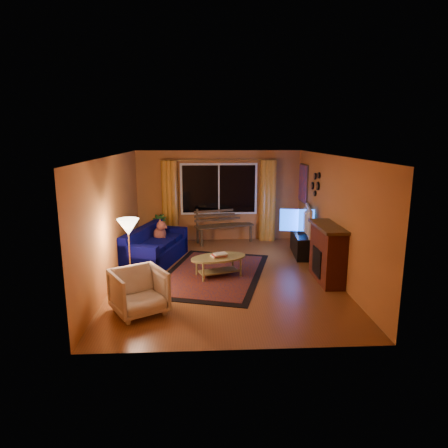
{
  "coord_description": "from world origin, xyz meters",
  "views": [
    {
      "loc": [
        -0.44,
        -7.98,
        2.89
      ],
      "look_at": [
        0.0,
        0.3,
        1.05
      ],
      "focal_mm": 32.0,
      "sensor_mm": 36.0,
      "label": 1
    }
  ],
  "objects_px": {
    "bench": "(224,234)",
    "armchair": "(139,289)",
    "sofa": "(156,246)",
    "floor_lamp": "(130,257)",
    "tv_console": "(302,244)",
    "coffee_table": "(219,267)"
  },
  "relations": [
    {
      "from": "tv_console",
      "to": "bench",
      "type": "bearing_deg",
      "value": 150.92
    },
    {
      "from": "bench",
      "to": "sofa",
      "type": "xyz_separation_m",
      "value": [
        -1.68,
        -1.69,
        0.17
      ]
    },
    {
      "from": "armchair",
      "to": "coffee_table",
      "type": "xyz_separation_m",
      "value": [
        1.39,
        1.69,
        -0.2
      ]
    },
    {
      "from": "armchair",
      "to": "coffee_table",
      "type": "height_order",
      "value": "armchair"
    },
    {
      "from": "armchair",
      "to": "floor_lamp",
      "type": "height_order",
      "value": "floor_lamp"
    },
    {
      "from": "coffee_table",
      "to": "sofa",
      "type": "bearing_deg",
      "value": 143.85
    },
    {
      "from": "sofa",
      "to": "coffee_table",
      "type": "height_order",
      "value": "sofa"
    },
    {
      "from": "bench",
      "to": "sofa",
      "type": "height_order",
      "value": "sofa"
    },
    {
      "from": "bench",
      "to": "floor_lamp",
      "type": "distance_m",
      "value": 4.04
    },
    {
      "from": "bench",
      "to": "coffee_table",
      "type": "bearing_deg",
      "value": -113.3
    },
    {
      "from": "floor_lamp",
      "to": "tv_console",
      "type": "xyz_separation_m",
      "value": [
        3.81,
        2.24,
        -0.44
      ]
    },
    {
      "from": "coffee_table",
      "to": "tv_console",
      "type": "xyz_separation_m",
      "value": [
        2.13,
        1.46,
        0.05
      ]
    },
    {
      "from": "coffee_table",
      "to": "tv_console",
      "type": "relative_size",
      "value": 0.93
    },
    {
      "from": "sofa",
      "to": "floor_lamp",
      "type": "bearing_deg",
      "value": -81.57
    },
    {
      "from": "bench",
      "to": "floor_lamp",
      "type": "height_order",
      "value": "floor_lamp"
    },
    {
      "from": "sofa",
      "to": "floor_lamp",
      "type": "height_order",
      "value": "floor_lamp"
    },
    {
      "from": "armchair",
      "to": "tv_console",
      "type": "relative_size",
      "value": 0.64
    },
    {
      "from": "sofa",
      "to": "floor_lamp",
      "type": "relative_size",
      "value": 1.42
    },
    {
      "from": "bench",
      "to": "armchair",
      "type": "distance_m",
      "value": 4.71
    },
    {
      "from": "tv_console",
      "to": "armchair",
      "type": "bearing_deg",
      "value": -133.16
    },
    {
      "from": "floor_lamp",
      "to": "tv_console",
      "type": "bearing_deg",
      "value": 30.52
    },
    {
      "from": "bench",
      "to": "floor_lamp",
      "type": "relative_size",
      "value": 1.13
    }
  ]
}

